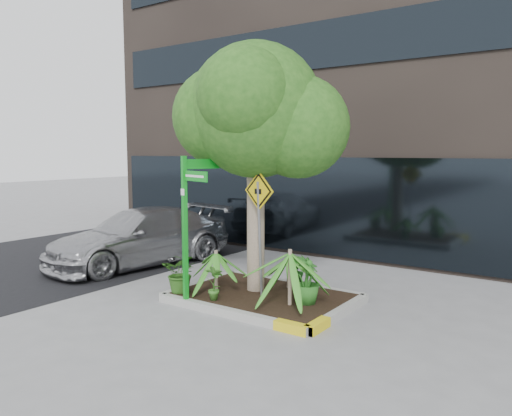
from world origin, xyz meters
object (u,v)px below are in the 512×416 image
Objects in this scene: street_sign_post at (189,215)px; cattle_sign at (259,212)px; parked_car at (140,237)px; tree at (256,111)px.

street_sign_post is 1.29m from cattle_sign.
street_sign_post is at bearing -18.82° from parked_car.
parked_car is 4.05m from street_sign_post.
cattle_sign is (0.94, 0.88, 0.02)m from street_sign_post.
street_sign_post reaches higher than cattle_sign.
street_sign_post is at bearing -116.72° from tree.
parked_car is (-4.06, 0.66, -2.92)m from tree.
tree is 1.79× the size of street_sign_post.
parked_car is 4.61m from cattle_sign.
street_sign_post is (3.44, -1.90, 1.01)m from parked_car.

